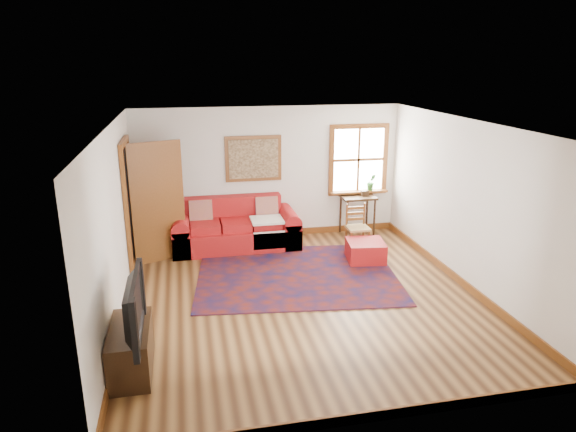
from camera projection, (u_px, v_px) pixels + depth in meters
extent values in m
plane|color=#442712|center=(302.00, 297.00, 7.47)|extent=(5.50, 5.50, 0.00)
cube|color=silver|center=(269.00, 173.00, 9.67)|extent=(5.00, 0.04, 2.50)
cube|color=silver|center=(375.00, 305.00, 4.53)|extent=(5.00, 0.04, 2.50)
cube|color=silver|center=(114.00, 227.00, 6.61)|extent=(0.04, 5.50, 2.50)
cube|color=silver|center=(467.00, 205.00, 7.59)|extent=(0.04, 5.50, 2.50)
cube|color=white|center=(304.00, 124.00, 6.73)|extent=(5.00, 5.50, 0.04)
cube|color=brown|center=(270.00, 233.00, 10.01)|extent=(5.00, 0.03, 0.12)
cube|color=brown|center=(124.00, 310.00, 6.97)|extent=(0.03, 5.50, 0.12)
cube|color=brown|center=(458.00, 279.00, 7.93)|extent=(0.03, 5.50, 0.12)
cube|color=white|center=(358.00, 160.00, 9.94)|extent=(1.00, 0.02, 1.20)
cube|color=brown|center=(360.00, 126.00, 9.74)|extent=(1.18, 0.06, 0.09)
cube|color=brown|center=(357.00, 192.00, 10.12)|extent=(1.18, 0.06, 0.09)
cube|color=brown|center=(331.00, 161.00, 9.82)|extent=(0.09, 0.06, 1.20)
cube|color=brown|center=(385.00, 159.00, 10.03)|extent=(0.09, 0.06, 1.20)
cube|color=brown|center=(358.00, 160.00, 9.93)|extent=(1.00, 0.04, 0.05)
cube|color=brown|center=(358.00, 192.00, 10.04)|extent=(1.15, 0.20, 0.04)
imported|color=#235A1F|center=(371.00, 182.00, 10.02)|extent=(0.18, 0.15, 0.33)
cube|color=black|center=(128.00, 209.00, 8.18)|extent=(0.02, 0.90, 2.05)
cube|color=brown|center=(127.00, 218.00, 7.72)|extent=(0.06, 0.09, 2.05)
cube|color=brown|center=(132.00, 201.00, 8.65)|extent=(0.06, 0.09, 2.05)
cube|color=brown|center=(124.00, 142.00, 7.87)|extent=(0.06, 1.08, 0.09)
cube|color=brown|center=(158.00, 203.00, 8.54)|extent=(0.86, 0.35, 2.05)
cube|color=silver|center=(157.00, 197.00, 8.51)|extent=(0.56, 0.22, 1.33)
cube|color=brown|center=(253.00, 159.00, 9.50)|extent=(1.05, 0.04, 0.85)
cube|color=tan|center=(254.00, 159.00, 9.47)|extent=(0.92, 0.03, 0.72)
cube|color=#55140C|center=(297.00, 275.00, 8.23)|extent=(3.41, 2.87, 0.02)
cube|color=#A81517|center=(236.00, 237.00, 9.37)|extent=(2.28, 0.94, 0.40)
cube|color=#A81517|center=(233.00, 209.00, 9.56)|extent=(1.77, 0.26, 0.50)
cube|color=#A81517|center=(181.00, 238.00, 9.17)|extent=(0.32, 0.94, 0.50)
cube|color=#A81517|center=(288.00, 231.00, 9.55)|extent=(0.32, 0.94, 0.50)
cube|color=orange|center=(201.00, 212.00, 9.28)|extent=(0.42, 0.20, 0.43)
cube|color=orange|center=(267.00, 208.00, 9.52)|extent=(0.42, 0.20, 0.43)
cube|color=silver|center=(267.00, 220.00, 9.21)|extent=(0.58, 0.52, 0.04)
cube|color=#A81517|center=(365.00, 251.00, 8.76)|extent=(0.69, 0.69, 0.35)
cube|color=#321E10|center=(358.00, 197.00, 9.92)|extent=(0.65, 0.49, 0.04)
cylinder|color=#321E10|center=(347.00, 220.00, 9.79)|extent=(0.04, 0.04, 0.74)
cylinder|color=#321E10|center=(374.00, 218.00, 9.89)|extent=(0.04, 0.04, 0.74)
cylinder|color=#321E10|center=(340.00, 214.00, 10.17)|extent=(0.04, 0.04, 0.74)
cylinder|color=#321E10|center=(367.00, 213.00, 10.28)|extent=(0.04, 0.04, 0.74)
cube|color=tan|center=(358.00, 228.00, 9.20)|extent=(0.39, 0.37, 0.04)
cylinder|color=brown|center=(351.00, 243.00, 9.08)|extent=(0.04, 0.04, 0.40)
cylinder|color=brown|center=(369.00, 242.00, 9.15)|extent=(0.04, 0.04, 0.40)
cylinder|color=brown|center=(346.00, 226.00, 9.31)|extent=(0.04, 0.04, 0.83)
cylinder|color=brown|center=(364.00, 225.00, 9.37)|extent=(0.04, 0.04, 0.83)
cube|color=brown|center=(356.00, 213.00, 9.27)|extent=(0.33, 0.03, 0.25)
cube|color=#321E10|center=(131.00, 349.00, 5.65)|extent=(0.43, 0.96, 0.53)
imported|color=black|center=(126.00, 308.00, 5.31)|extent=(0.15, 1.14, 0.65)
cylinder|color=silver|center=(136.00, 302.00, 5.96)|extent=(0.12, 0.12, 0.18)
cylinder|color=#FFA53F|center=(136.00, 304.00, 5.97)|extent=(0.07, 0.07, 0.12)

